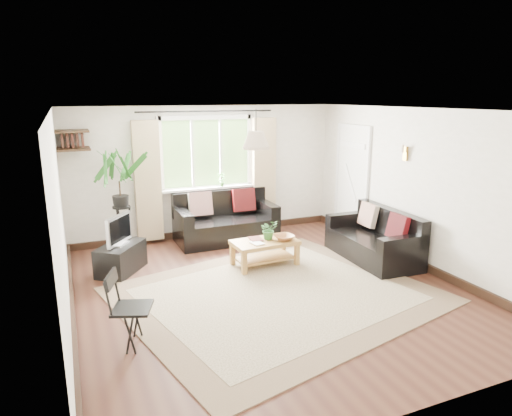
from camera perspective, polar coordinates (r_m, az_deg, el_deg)
name	(u,v)px	position (r m, az deg, el deg)	size (l,w,h in m)	color
floor	(267,289)	(6.33, 1.43, -10.07)	(5.50, 5.50, 0.00)	#321810
ceiling	(269,110)	(5.79, 1.57, 12.18)	(5.50, 5.50, 0.00)	white
wall_back	(207,172)	(8.48, -6.20, 4.51)	(5.00, 0.02, 2.40)	beige
wall_front	(416,280)	(3.74, 19.35, -8.50)	(5.00, 0.02, 2.40)	beige
wall_left	(61,224)	(5.45, -23.24, -1.86)	(0.02, 5.50, 2.40)	beige
wall_right	(418,189)	(7.32, 19.64, 2.28)	(0.02, 5.50, 2.40)	beige
rug	(276,294)	(6.15, 2.57, -10.73)	(3.80, 3.26, 0.02)	beige
window	(207,153)	(8.39, -6.18, 6.82)	(2.50, 0.16, 2.16)	white
door	(351,183)	(8.64, 11.84, 3.12)	(0.06, 0.96, 2.06)	silver
corner_shelf	(73,140)	(7.80, -21.95, 7.89)	(0.50, 0.50, 0.34)	black
pendant_lamp	(256,136)	(6.18, 0.00, 9.04)	(0.36, 0.36, 0.54)	beige
wall_sconce	(404,151)	(7.41, 18.02, 6.78)	(0.12, 0.12, 0.28)	beige
sofa_back	(226,218)	(8.23, -3.78, -1.30)	(1.78, 0.89, 0.84)	black
sofa_right	(373,236)	(7.53, 14.41, -3.47)	(0.81, 1.63, 0.77)	black
coffee_table	(265,253)	(7.08, 1.09, -5.65)	(0.99, 0.54, 0.41)	brown
table_plant	(269,230)	(7.05, 1.60, -2.71)	(0.27, 0.24, 0.30)	#285D25
bowl	(284,237)	(7.06, 3.53, -3.69)	(0.30, 0.30, 0.07)	#9A5E35
book_a	(252,244)	(6.83, -0.47, -4.51)	(0.16, 0.22, 0.02)	white
book_b	(250,240)	(7.02, -0.75, -3.97)	(0.18, 0.25, 0.02)	#562822
tv_stand	(121,258)	(7.13, -16.53, -6.02)	(0.79, 0.45, 0.43)	black
tv	(119,229)	(6.99, -16.78, -2.56)	(0.61, 0.20, 0.47)	#A5A5AA
palm_stand	(121,202)	(7.80, -16.53, 0.67)	(0.67, 0.67, 1.73)	black
folding_chair	(132,310)	(5.02, -15.20, -12.15)	(0.42, 0.42, 0.82)	black
sill_plant	(222,179)	(8.47, -4.32, 3.60)	(0.14, 0.10, 0.27)	#2D6023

